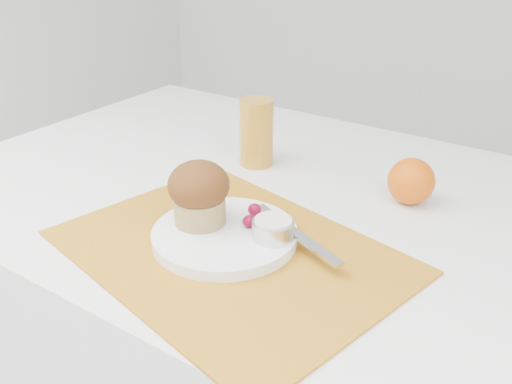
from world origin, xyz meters
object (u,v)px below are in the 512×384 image
Objects in this scene: table at (271,358)px; plate at (225,235)px; juice_glass at (256,133)px; muffin at (199,192)px; orange at (411,181)px.

table is 0.43m from plate.
muffin is at bearing -73.12° from juice_glass.
muffin is (-0.04, -0.00, 0.06)m from plate.
plate is at bearing -64.65° from juice_glass.
juice_glass reaches higher than table.
muffin is (-0.01, -0.18, 0.44)m from table.
plate is 1.67× the size of juice_glass.
juice_glass reaches higher than orange.
table is 15.63× the size of orange.
muffin reaches higher than plate.
juice_glass is at bearing 106.88° from muffin.
muffin is at bearing -128.47° from orange.
orange is (0.21, 0.09, 0.41)m from table.
muffin is at bearing -94.06° from table.
juice_glass is (-0.30, -0.01, 0.02)m from orange.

